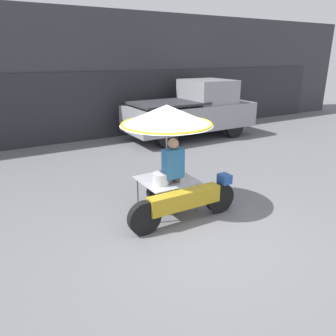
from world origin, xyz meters
TOP-DOWN VIEW (x-y plane):
  - ground_plane at (0.00, 0.00)m, footprint 36.00×36.00m
  - shopfront_building at (0.00, 8.54)m, footprint 28.00×2.06m
  - vendor_motorcycle_cart at (0.06, 1.07)m, footprint 2.25×1.74m
  - vendor_person at (0.07, 0.94)m, footprint 0.38×0.22m
  - pickup_truck at (3.99, 5.96)m, footprint 4.81×1.94m

SIDE VIEW (x-z plane):
  - ground_plane at x=0.00m, z-range 0.00..0.00m
  - vendor_person at x=0.07m, z-range 0.08..1.59m
  - pickup_truck at x=3.99m, z-range -0.05..2.04m
  - vendor_motorcycle_cart at x=0.06m, z-range 0.55..2.64m
  - shopfront_building at x=0.00m, z-range -0.01..4.45m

